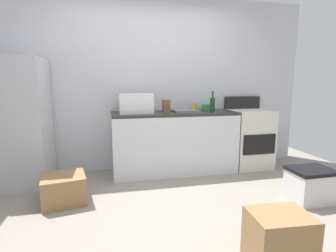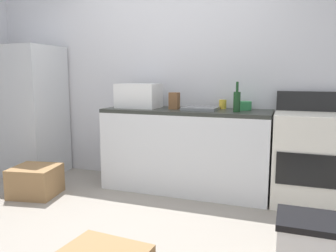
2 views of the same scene
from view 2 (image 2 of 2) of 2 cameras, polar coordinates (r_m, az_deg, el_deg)
The scene contains 13 objects.
ground_plane at distance 2.92m, azimuth -10.19°, elevation -17.08°, with size 6.00×6.00×0.00m, color gray.
wall_back at distance 4.05m, azimuth 0.50°, elevation 9.10°, with size 5.00×0.10×2.60m, color silver.
kitchen_counter at distance 3.71m, azimuth 3.06°, elevation -4.06°, with size 1.80×0.60×0.90m.
refrigerator at distance 4.64m, azimuth -22.13°, elevation 2.36°, with size 0.68×0.66×1.62m, color silver.
stove_oven at distance 3.57m, azimuth 22.25°, elevation -4.96°, with size 0.60×0.61×1.10m.
microwave at distance 3.82m, azimuth -4.97°, elevation 5.14°, with size 0.46×0.34×0.27m, color white.
sink_basin at distance 3.59m, azimuth 5.55°, elevation 2.98°, with size 0.36×0.32×0.03m, color slate.
wine_bottle at distance 3.43m, azimuth 11.60°, elevation 4.19°, with size 0.07×0.07×0.30m.
coffee_mug at distance 3.72m, azimuth 9.26°, elevation 3.65°, with size 0.08×0.08×0.10m, color gold.
knife_block at distance 3.65m, azimuth 1.08°, elevation 4.30°, with size 0.10×0.10×0.18m, color brown.
mixing_bowl at distance 3.66m, azimuth 12.51°, elevation 3.40°, with size 0.19×0.19×0.09m, color #338C4C.
cardboard_box_small at distance 3.87m, azimuth -21.55°, elevation -8.66°, with size 0.45×0.42×0.31m, color olive.
storage_bin at distance 2.42m, azimuth 23.48°, elevation -18.31°, with size 0.46×0.36×0.38m.
Camera 2 is at (1.35, -2.27, 1.25)m, focal length 35.93 mm.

